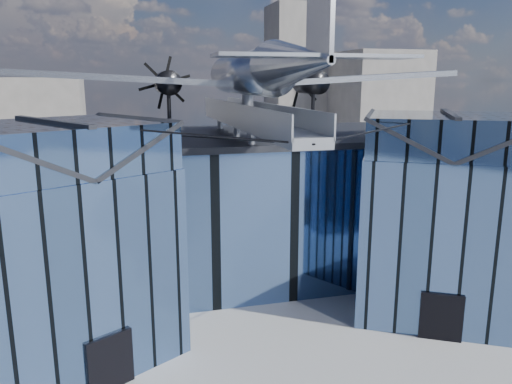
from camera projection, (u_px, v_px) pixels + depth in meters
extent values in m
plane|color=gray|center=(265.00, 320.00, 28.92)|extent=(120.00, 120.00, 0.00)
cube|color=#4C6A9A|center=(231.00, 204.00, 36.37)|extent=(28.00, 14.00, 9.50)
cube|color=#222329|center=(231.00, 137.00, 35.28)|extent=(28.00, 14.00, 0.40)
cube|color=#4C6A9A|center=(64.00, 266.00, 24.31)|extent=(11.79, 11.43, 9.50)
cube|color=#4C6A9A|center=(53.00, 147.00, 23.03)|extent=(11.56, 11.20, 2.20)
cube|color=#222329|center=(2.00, 151.00, 21.48)|extent=(7.98, 9.23, 2.40)
cube|color=#222329|center=(98.00, 143.00, 24.58)|extent=(7.98, 9.23, 2.40)
cube|color=#222329|center=(51.00, 122.00, 22.78)|extent=(4.30, 7.10, 0.18)
cube|color=black|center=(110.00, 362.00, 22.26)|extent=(2.03, 1.32, 2.60)
cube|color=black|center=(144.00, 245.00, 27.40)|extent=(0.34, 0.34, 9.50)
cube|color=#4C6A9A|center=(440.00, 233.00, 29.56)|extent=(11.79, 11.43, 9.50)
cube|color=#4C6A9A|center=(448.00, 134.00, 28.28)|extent=(11.56, 11.20, 2.20)
cube|color=#222329|center=(407.00, 133.00, 28.86)|extent=(7.98, 9.23, 2.40)
cube|color=#222329|center=(491.00, 136.00, 27.71)|extent=(7.98, 9.23, 2.40)
cube|color=#222329|center=(450.00, 114.00, 28.03)|extent=(4.30, 7.10, 0.18)
cube|color=black|center=(441.00, 317.00, 26.50)|extent=(2.03, 1.32, 2.60)
cube|color=black|center=(363.00, 227.00, 30.71)|extent=(0.34, 0.34, 9.50)
cube|color=gray|center=(250.00, 123.00, 29.79)|extent=(1.80, 21.00, 0.50)
cube|color=gray|center=(235.00, 112.00, 29.42)|extent=(0.08, 21.00, 1.10)
cube|color=gray|center=(264.00, 112.00, 29.87)|extent=(0.08, 21.00, 1.10)
cylinder|color=gray|center=(220.00, 122.00, 38.90)|extent=(0.44, 0.44, 1.35)
cylinder|color=gray|center=(237.00, 129.00, 33.24)|extent=(0.44, 0.44, 1.35)
cylinder|color=gray|center=(252.00, 135.00, 29.47)|extent=(0.44, 0.44, 1.35)
cylinder|color=gray|center=(248.00, 107.00, 30.05)|extent=(0.70, 0.70, 1.40)
cylinder|color=black|center=(174.00, 133.00, 21.34)|extent=(10.55, 6.08, 0.69)
cylinder|color=black|center=(393.00, 127.00, 23.96)|extent=(10.55, 6.08, 0.69)
cylinder|color=black|center=(205.00, 137.00, 27.27)|extent=(6.09, 17.04, 1.19)
cylinder|color=black|center=(308.00, 134.00, 28.77)|extent=(6.09, 17.04, 1.19)
cylinder|color=#A7ACB4|center=(247.00, 73.00, 29.63)|extent=(2.50, 11.00, 2.50)
sphere|color=#A7ACB4|center=(229.00, 74.00, 34.82)|extent=(2.50, 2.50, 2.50)
cube|color=black|center=(231.00, 64.00, 33.72)|extent=(1.60, 1.40, 0.50)
cone|color=#A7ACB4|center=(298.00, 63.00, 21.07)|extent=(2.50, 7.00, 2.50)
cube|color=#A7ACB4|center=(320.00, 17.00, 18.55)|extent=(0.18, 2.40, 3.40)
cube|color=#A7ACB4|center=(318.00, 56.00, 18.95)|extent=(8.00, 1.80, 0.14)
cube|color=#A7ACB4|center=(126.00, 79.00, 28.88)|extent=(14.00, 3.20, 1.08)
cylinder|color=black|center=(167.00, 83.00, 30.11)|extent=(1.44, 3.20, 1.44)
cone|color=black|center=(165.00, 83.00, 31.80)|extent=(0.70, 0.70, 0.70)
cube|color=black|center=(165.00, 83.00, 31.95)|extent=(1.05, 0.06, 3.33)
cube|color=black|center=(165.00, 83.00, 31.95)|extent=(2.53, 0.06, 2.53)
cube|color=black|center=(165.00, 83.00, 31.95)|extent=(3.33, 0.06, 1.05)
cylinder|color=black|center=(169.00, 104.00, 29.81)|extent=(0.24, 0.24, 1.75)
cube|color=#A7ACB4|center=(348.00, 79.00, 32.39)|extent=(14.00, 3.20, 1.08)
cylinder|color=black|center=(310.00, 83.00, 32.41)|extent=(1.44, 3.20, 1.44)
cone|color=black|center=(301.00, 83.00, 34.11)|extent=(0.70, 0.70, 0.70)
cube|color=black|center=(300.00, 83.00, 34.25)|extent=(1.05, 0.06, 3.33)
cube|color=black|center=(300.00, 83.00, 34.25)|extent=(2.53, 0.06, 2.53)
cube|color=black|center=(300.00, 83.00, 34.25)|extent=(3.33, 0.06, 1.05)
cylinder|color=black|center=(313.00, 102.00, 32.11)|extent=(0.24, 0.24, 1.75)
cube|color=gray|center=(375.00, 110.00, 80.23)|extent=(12.00, 14.00, 18.00)
cube|color=gray|center=(35.00, 126.00, 74.26)|extent=(14.00, 10.00, 14.00)
cube|color=gray|center=(296.00, 84.00, 86.28)|extent=(9.00, 9.00, 26.00)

